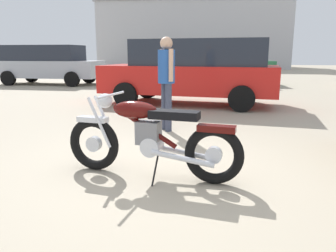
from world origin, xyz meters
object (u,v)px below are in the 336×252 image
object	(u,v)px
bystander	(166,74)
vintage_motorcycle	(149,138)
silver_sedan_mid	(47,63)
dark_sedan_left	(217,63)
red_hatchback_near	(193,70)

from	to	relation	value
bystander	vintage_motorcycle	bearing A→B (deg)	60.55
vintage_motorcycle	silver_sedan_mid	size ratio (longest dim) A/B	0.43
dark_sedan_left	silver_sedan_mid	size ratio (longest dim) A/B	1.03
red_hatchback_near	dark_sedan_left	bearing A→B (deg)	-88.14
vintage_motorcycle	bystander	distance (m)	2.37
vintage_motorcycle	red_hatchback_near	xyz separation A→B (m)	(-0.45, 5.51, 0.49)
dark_sedan_left	red_hatchback_near	size ratio (longest dim) A/B	1.03
silver_sedan_mid	dark_sedan_left	bearing A→B (deg)	10.68
silver_sedan_mid	bystander	bearing A→B (deg)	-49.19
silver_sedan_mid	red_hatchback_near	size ratio (longest dim) A/B	1.01
vintage_motorcycle	bystander	bearing A→B (deg)	-76.88
bystander	silver_sedan_mid	distance (m)	10.72
silver_sedan_mid	vintage_motorcycle	bearing A→B (deg)	-55.21
silver_sedan_mid	red_hatchback_near	bearing A→B (deg)	-34.36
vintage_motorcycle	bystander	world-z (taller)	bystander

